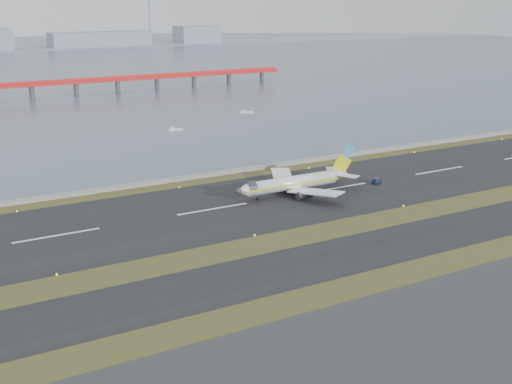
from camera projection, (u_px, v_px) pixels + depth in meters
ground at (271, 247)px, 142.04m from camera, size 1000.00×1000.00×0.00m
apron_strip at (457, 366)px, 96.06m from camera, size 1000.00×50.00×0.10m
taxiway_strip at (300, 265)px, 131.99m from camera, size 1000.00×18.00×0.10m
runway_strip at (213, 209)px, 167.09m from camera, size 1000.00×45.00×0.10m
seawall at (170, 180)px, 192.03m from camera, size 1000.00×2.50×1.00m
red_pier at (76, 83)px, 358.16m from camera, size 260.00×5.00×10.20m
airliner at (296, 182)px, 179.06m from camera, size 38.52×32.89×12.80m
pushback_tug at (376, 181)px, 189.62m from camera, size 3.14×2.26×1.82m
workboat_near at (175, 129)px, 266.11m from camera, size 6.30×2.60×1.49m
workboat_far at (246, 112)px, 306.34m from camera, size 7.01×4.54×1.63m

